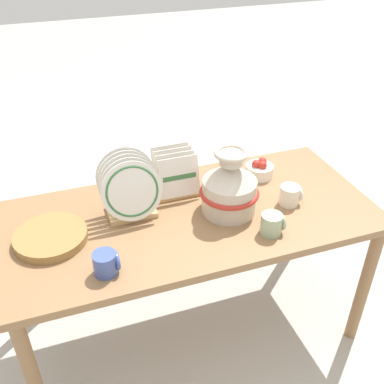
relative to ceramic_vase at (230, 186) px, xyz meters
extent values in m
plane|color=#B2ADA3|center=(-0.16, 0.03, -0.84)|extent=(14.00, 14.00, 0.00)
cube|color=olive|center=(-0.16, 0.03, -0.14)|extent=(1.57, 0.73, 0.03)
cylinder|color=olive|center=(-0.89, -0.28, -0.50)|extent=(0.06, 0.06, 0.68)
cylinder|color=olive|center=(0.58, -0.28, -0.50)|extent=(0.06, 0.06, 0.68)
cylinder|color=olive|center=(-0.89, 0.34, -0.50)|extent=(0.06, 0.06, 0.68)
cylinder|color=olive|center=(0.58, 0.34, -0.50)|extent=(0.06, 0.06, 0.68)
cylinder|color=beige|center=(0.00, 0.00, -0.05)|extent=(0.23, 0.23, 0.15)
cone|color=beige|center=(0.00, 0.00, 0.07)|extent=(0.23, 0.23, 0.08)
cylinder|color=beige|center=(0.00, 0.00, 0.13)|extent=(0.10, 0.10, 0.05)
torus|color=beige|center=(0.00, 0.00, 0.16)|extent=(0.14, 0.14, 0.02)
torus|color=#B72D23|center=(0.00, 0.00, -0.03)|extent=(0.25, 0.25, 0.02)
cube|color=tan|center=(-0.40, 0.12, -0.11)|extent=(0.20, 0.14, 0.02)
cylinder|color=tan|center=(-0.47, 0.18, -0.07)|extent=(0.01, 0.01, 0.06)
cylinder|color=tan|center=(-0.33, 0.18, -0.07)|extent=(0.01, 0.01, 0.06)
cylinder|color=white|center=(-0.40, 0.06, 0.03)|extent=(0.25, 0.07, 0.24)
torus|color=#38703D|center=(-0.40, 0.06, 0.03)|extent=(0.22, 0.07, 0.21)
cylinder|color=white|center=(-0.40, 0.09, 0.03)|extent=(0.25, 0.07, 0.24)
cylinder|color=white|center=(-0.40, 0.12, 0.03)|extent=(0.25, 0.07, 0.24)
cylinder|color=white|center=(-0.40, 0.15, 0.03)|extent=(0.25, 0.07, 0.24)
cylinder|color=white|center=(-0.40, 0.18, 0.03)|extent=(0.25, 0.07, 0.24)
cube|color=tan|center=(-0.17, 0.22, -0.11)|extent=(0.20, 0.14, 0.02)
cylinder|color=tan|center=(-0.24, 0.27, -0.07)|extent=(0.01, 0.01, 0.06)
cylinder|color=tan|center=(-0.10, 0.27, -0.07)|extent=(0.01, 0.01, 0.06)
cube|color=white|center=(-0.17, 0.15, -0.01)|extent=(0.18, 0.05, 0.17)
cube|color=white|center=(-0.17, 0.19, -0.01)|extent=(0.18, 0.05, 0.17)
cube|color=white|center=(-0.17, 0.24, -0.01)|extent=(0.18, 0.05, 0.17)
cube|color=white|center=(-0.17, 0.28, -0.01)|extent=(0.18, 0.05, 0.17)
cube|color=#38703D|center=(-0.17, 0.15, -0.01)|extent=(0.15, 0.01, 0.02)
cylinder|color=olive|center=(-0.74, 0.04, -0.12)|extent=(0.28, 0.28, 0.01)
cylinder|color=olive|center=(-0.74, 0.04, -0.11)|extent=(0.28, 0.28, 0.01)
cylinder|color=olive|center=(-0.74, 0.04, -0.10)|extent=(0.28, 0.28, 0.01)
cylinder|color=olive|center=(-0.74, 0.04, -0.09)|extent=(0.28, 0.28, 0.01)
cylinder|color=#9EB28E|center=(0.10, -0.20, -0.08)|extent=(0.09, 0.09, 0.09)
torus|color=#9EB28E|center=(0.14, -0.20, -0.08)|extent=(0.02, 0.07, 0.07)
cylinder|color=#42569E|center=(-0.56, -0.21, -0.08)|extent=(0.09, 0.09, 0.09)
torus|color=#42569E|center=(-0.52, -0.21, -0.08)|extent=(0.02, 0.07, 0.07)
cylinder|color=silver|center=(0.27, -0.04, -0.08)|extent=(0.09, 0.09, 0.09)
torus|color=silver|center=(0.31, -0.04, -0.08)|extent=(0.02, 0.07, 0.07)
cylinder|color=white|center=(0.25, 0.21, -0.09)|extent=(0.13, 0.13, 0.06)
sphere|color=#B72D23|center=(0.23, 0.21, -0.05)|extent=(0.04, 0.04, 0.04)
sphere|color=#B72D23|center=(0.27, 0.22, -0.05)|extent=(0.04, 0.04, 0.04)
sphere|color=#B72D23|center=(0.25, 0.19, -0.05)|extent=(0.04, 0.04, 0.04)
camera|label=1|loc=(-0.66, -1.43, 1.02)|focal=42.00mm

